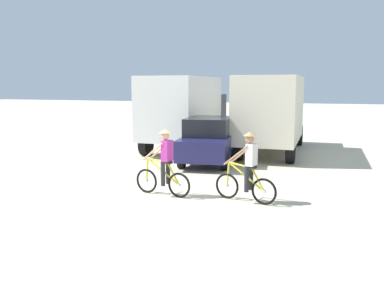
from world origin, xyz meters
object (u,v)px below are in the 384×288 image
Objects in this scene: box_truck_cream_rv at (272,111)px; sedan_parked at (209,140)px; box_truck_white_box at (186,109)px; cyclist_orange_shirt at (164,165)px; cyclist_cowboy_hat at (247,170)px.

sedan_parked is (-1.99, -3.14, -0.99)m from box_truck_cream_rv.
box_truck_white_box reaches higher than cyclist_orange_shirt.
box_truck_cream_rv reaches higher than cyclist_cowboy_hat.
cyclist_cowboy_hat is at bearing -63.48° from sedan_parked.
sedan_parked is 5.40m from cyclist_cowboy_hat.
cyclist_orange_shirt is 1.00× the size of cyclist_cowboy_hat.
sedan_parked is at bearing 91.85° from cyclist_orange_shirt.
cyclist_cowboy_hat is at bearing 2.56° from cyclist_orange_shirt.
box_truck_cream_rv reaches higher than cyclist_orange_shirt.
sedan_parked is 2.40× the size of cyclist_orange_shirt.
box_truck_cream_rv reaches higher than sedan_parked.
cyclist_orange_shirt is 2.25m from cyclist_cowboy_hat.
box_truck_cream_rv is 1.55× the size of sedan_parked.
sedan_parked is (2.00, -3.03, -0.99)m from box_truck_white_box.
box_truck_white_box reaches higher than sedan_parked.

